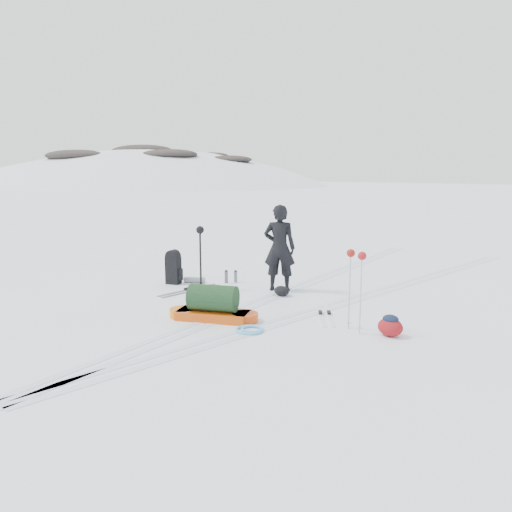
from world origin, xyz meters
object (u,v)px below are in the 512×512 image
object	(u,v)px
expedition_rucksack	(176,268)
ski_poles_black	(200,238)
pulk_sled	(213,306)
skier	(279,248)

from	to	relation	value
expedition_rucksack	ski_poles_black	distance (m)	1.14
expedition_rucksack	ski_poles_black	bearing A→B (deg)	-19.22
pulk_sled	ski_poles_black	size ratio (longest dim) A/B	1.19
skier	pulk_sled	bearing A→B (deg)	70.78
skier	ski_poles_black	size ratio (longest dim) A/B	1.34
expedition_rucksack	pulk_sled	bearing A→B (deg)	-47.74
skier	pulk_sled	xyz separation A→B (m)	(0.35, -2.50, -0.71)
pulk_sled	expedition_rucksack	world-z (taller)	expedition_rucksack
skier	pulk_sled	distance (m)	2.62
expedition_rucksack	skier	bearing A→B (deg)	5.60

